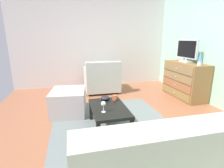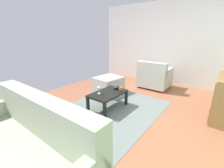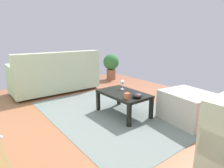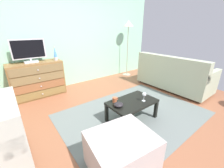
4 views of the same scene
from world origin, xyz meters
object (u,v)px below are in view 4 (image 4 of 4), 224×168
Objects in this scene: dresser at (38,80)px; coffee_table at (132,104)px; bowl_decorative at (118,105)px; standing_lamp at (128,29)px; couch_large at (173,76)px; ottoman at (121,152)px; lava_lamp at (55,54)px; mug at (115,100)px; wine_glass at (144,95)px; tv at (29,50)px.

dresser is 1.36× the size of coffee_table.
standing_lamp reaches higher than bowl_decorative.
couch_large is at bearing -29.94° from dresser.
coffee_table is at bearing 37.75° from ottoman.
mug is at bearing -79.76° from lava_lamp.
lava_lamp is 0.19× the size of standing_lamp.
dresser is at bearing 174.63° from lava_lamp.
bowl_decorative reaches higher than coffee_table.
ottoman is (-0.93, -0.48, -0.26)m from wine_glass.
dresser is at bearing 150.06° from couch_large.
standing_lamp is at bearing -0.98° from dresser.
lava_lamp is 0.18× the size of couch_large.
wine_glass is 0.09× the size of standing_lamp.
couch_large is (3.01, -1.72, -0.73)m from tv.
wine_glass is at bearing -32.87° from mug.
lava_lamp is 0.47× the size of ottoman.
bowl_decorative is at bearing 178.68° from coffee_table.
standing_lamp reaches higher than couch_large.
couch_large is at bearing -85.86° from standing_lamp.
couch_large reaches higher than coffee_table.
coffee_table is 5.46× the size of bowl_decorative.
tv is at bearing 120.25° from wine_glass.
tv is 0.36× the size of couch_large.
standing_lamp is at bearing 94.14° from couch_large.
mug is (-0.26, 0.16, 0.09)m from coffee_table.
couch_large is 1.03× the size of standing_lamp.
dresser is 2.49m from wine_glass.
wine_glass reaches higher than coffee_table.
couch_large is at bearing -29.79° from tv.
dresser is 1.69× the size of tv.
tv is 2.48m from coffee_table.
lava_lamp is 2.89× the size of mug.
lava_lamp is 2.71m from ottoman.
tv is 0.54m from lava_lamp.
bowl_decorative is 0.78m from ottoman.
couch_large is at bearing -33.66° from lava_lamp.
lava_lamp reaches higher than ottoman.
tv reaches higher than dresser.
ottoman is at bearing -93.75° from lava_lamp.
couch_large is (1.89, 0.36, 0.04)m from coffee_table.
dresser reaches higher than ottoman.
tv is at bearing 150.21° from couch_large.
ottoman is at bearing -123.94° from mug.
bowl_decorative is (-0.05, -0.15, -0.01)m from mug.
coffee_table is 1.92m from couch_large.
standing_lamp is (2.54, 2.60, 1.31)m from ottoman.
standing_lamp reaches higher than dresser.
coffee_table is 2.94m from standing_lamp.
mug is 0.16× the size of ottoman.
lava_lamp is at bearing 100.24° from mug.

